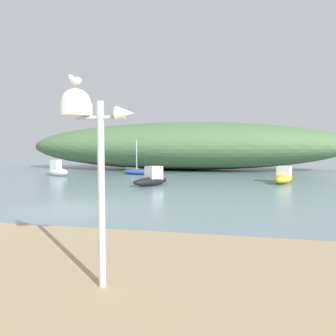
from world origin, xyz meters
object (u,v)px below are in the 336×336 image
Objects in this scene: motorboat_by_sandbar at (152,179)px; motorboat_centre_water at (283,177)px; seagull_on_radar at (75,80)px; motorboat_near_shore at (57,170)px; mast_structure at (85,122)px; sailboat_off_point at (137,172)px.

motorboat_by_sandbar is 0.82× the size of motorboat_centre_water.
motorboat_near_shore is (-13.73, 21.56, -3.11)m from seagull_on_radar.
seagull_on_radar is 25.74m from motorboat_near_shore.
motorboat_centre_water is (6.45, 19.39, -3.20)m from seagull_on_radar.
sailboat_off_point is (-6.95, 24.73, -2.67)m from mast_structure.
seagull_on_radar is at bearing 178.39° from mast_structure.
seagull_on_radar is 20.69m from motorboat_centre_water.
sailboat_off_point is at bearing 105.34° from seagull_on_radar.
motorboat_near_shore is 0.79× the size of sailboat_off_point.
motorboat_near_shore is 0.89× the size of motorboat_by_sandbar.
mast_structure is 25.83m from sailboat_off_point.
seagull_on_radar is 0.10× the size of sailboat_off_point.
mast_structure is 9.80× the size of seagull_on_radar.
motorboat_near_shore is 12.28m from motorboat_by_sandbar.
motorboat_near_shore reaches higher than motorboat_by_sandbar.
motorboat_centre_water is at bearing 71.59° from seagull_on_radar.
seagull_on_radar reaches higher than motorboat_by_sandbar.
sailboat_off_point is 0.93× the size of motorboat_centre_water.
seagull_on_radar is 16.39m from motorboat_by_sandbar.
mast_structure is 25.76m from motorboat_near_shore.
sailboat_off_point is at bearing 24.55° from motorboat_near_shore.
seagull_on_radar reaches higher than mast_structure.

